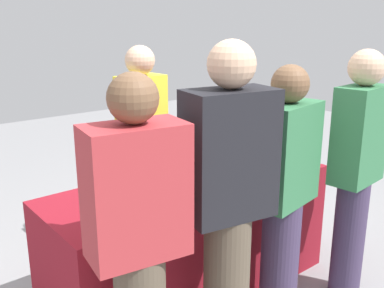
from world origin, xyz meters
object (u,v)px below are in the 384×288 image
guest_2 (284,191)px  guest_3 (356,168)px  wine_glass_0 (236,166)px  wine_glass_1 (248,164)px  server_pouring (143,143)px  wine_glass_2 (262,153)px  menu_board (188,173)px  wine_bottle_3 (246,147)px  wine_bottle_0 (148,165)px  ice_bucket (251,145)px  wine_bottle_2 (218,155)px  guest_0 (138,241)px  wine_bottle_1 (189,160)px  guest_1 (228,201)px

guest_2 → guest_3: 0.56m
wine_glass_0 → wine_glass_1: size_ratio=1.12×
server_pouring → wine_glass_2: bearing=122.7°
wine_glass_2 → menu_board: 1.10m
wine_bottle_3 → wine_glass_0: size_ratio=2.15×
wine_bottle_0 → menu_board: wine_bottle_0 is taller
wine_bottle_0 → menu_board: 1.28m
ice_bucket → guest_2: size_ratio=0.14×
wine_bottle_2 → guest_0: guest_0 is taller
wine_bottle_3 → wine_glass_0: bearing=-144.5°
ice_bucket → guest_0: guest_0 is taller
wine_bottle_0 → wine_glass_1: (0.56, -0.33, -0.03)m
wine_glass_0 → guest_3: guest_3 is taller
wine_bottle_0 → guest_2: (0.44, -0.72, -0.07)m
wine_bottle_1 → wine_bottle_3: size_ratio=1.07×
guest_3 → wine_bottle_1: bearing=128.7°
wine_bottle_1 → guest_3: 1.05m
guest_0 → wine_bottle_3: bearing=34.8°
wine_glass_0 → ice_bucket: bearing=34.4°
wine_bottle_2 → menu_board: wine_bottle_2 is taller
guest_0 → guest_2: 0.98m
menu_board → guest_1: bearing=-121.4°
wine_bottle_0 → wine_bottle_3: wine_bottle_0 is taller
guest_0 → guest_2: guest_0 is taller
guest_2 → menu_board: bearing=62.7°
wine_glass_0 → guest_3: bearing=-44.0°
wine_bottle_2 → wine_bottle_3: wine_bottle_3 is taller
wine_bottle_1 → guest_0: 1.02m
ice_bucket → guest_2: guest_2 is taller
wine_bottle_0 → wine_glass_0: (0.45, -0.33, -0.02)m
guest_1 → guest_3: bearing=6.2°
wine_bottle_3 → server_pouring: size_ratio=0.19×
wine_bottle_1 → wine_glass_1: 0.39m
wine_bottle_0 → wine_glass_0: bearing=-35.8°
wine_bottle_1 → server_pouring: 0.57m
server_pouring → menu_board: 0.84m
ice_bucket → guest_3: guest_3 is taller
guest_1 → wine_bottle_0: bearing=98.2°
wine_bottle_0 → ice_bucket: (0.93, -0.00, -0.04)m
wine_bottle_1 → wine_glass_0: size_ratio=2.31×
wine_glass_2 → guest_3: (0.20, -0.60, 0.01)m
wine_bottle_2 → guest_1: bearing=-128.9°
wine_bottle_3 → guest_2: bearing=-118.2°
wine_glass_2 → menu_board: size_ratio=0.17×
wine_bottle_3 → guest_1: bearing=-140.6°
menu_board → guest_3: bearing=-86.9°
wine_bottle_2 → wine_glass_2: (0.29, -0.14, -0.01)m
wine_bottle_1 → wine_bottle_3: wine_bottle_1 is taller
guest_1 → wine_glass_0: bearing=52.5°
wine_glass_2 → guest_3: size_ratio=0.09×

